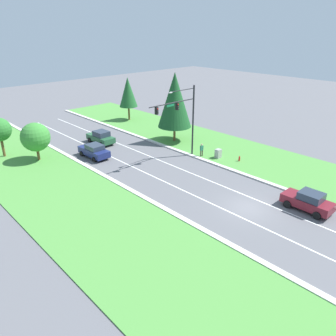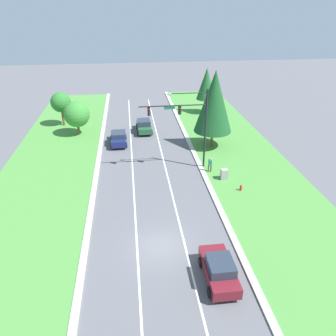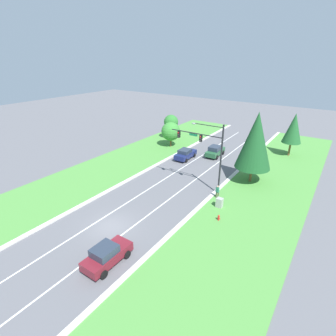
% 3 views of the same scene
% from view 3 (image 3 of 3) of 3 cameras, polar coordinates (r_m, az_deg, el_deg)
% --- Properties ---
extents(ground_plane, '(160.00, 160.00, 0.00)m').
position_cam_3_polar(ground_plane, '(27.44, -12.27, -12.35)').
color(ground_plane, '#5B5B60').
extents(curb_strip_right, '(0.50, 90.00, 0.15)m').
position_cam_3_polar(curb_strip_right, '(24.32, -2.52, -16.90)').
color(curb_strip_right, beige).
rests_on(curb_strip_right, ground_plane).
extents(curb_strip_left, '(0.50, 90.00, 0.15)m').
position_cam_3_polar(curb_strip_left, '(31.20, -19.62, -8.35)').
color(curb_strip_left, beige).
rests_on(curb_strip_left, ground_plane).
extents(grass_verge_right, '(10.00, 90.00, 0.08)m').
position_cam_3_polar(grass_verge_right, '(22.41, 9.16, -21.70)').
color(grass_verge_right, '#4C8E3D').
rests_on(grass_verge_right, ground_plane).
extents(grass_verge_left, '(10.00, 90.00, 0.08)m').
position_cam_3_polar(grass_verge_left, '(35.20, -24.82, -5.52)').
color(grass_verge_left, '#4C8E3D').
rests_on(grass_verge_left, ground_plane).
extents(lane_stripe_inner_left, '(0.14, 81.00, 0.01)m').
position_cam_3_polar(lane_stripe_inner_left, '(28.58, -14.84, -11.02)').
color(lane_stripe_inner_left, white).
rests_on(lane_stripe_inner_left, ground_plane).
extents(lane_stripe_inner_right, '(0.14, 81.00, 0.01)m').
position_cam_3_polar(lane_stripe_inner_right, '(26.37, -9.46, -13.76)').
color(lane_stripe_inner_right, white).
rests_on(lane_stripe_inner_right, ground_plane).
extents(traffic_signal_mast, '(6.97, 0.41, 8.66)m').
position_cam_3_polar(traffic_signal_mast, '(31.61, 8.49, 4.54)').
color(traffic_signal_mast, black).
rests_on(traffic_signal_mast, ground_plane).
extents(navy_sedan, '(2.14, 4.52, 1.68)m').
position_cam_3_polar(navy_sedan, '(42.99, 3.81, 3.07)').
color(navy_sedan, navy).
rests_on(navy_sedan, ground_plane).
extents(burgundy_sedan, '(2.03, 4.27, 1.77)m').
position_cam_3_polar(burgundy_sedan, '(22.92, -13.17, -17.95)').
color(burgundy_sedan, maroon).
rests_on(burgundy_sedan, ground_plane).
extents(forest_sedan, '(2.15, 4.49, 1.80)m').
position_cam_3_polar(forest_sedan, '(44.78, 10.20, 3.66)').
color(forest_sedan, '#235633').
rests_on(forest_sedan, ground_plane).
extents(utility_cabinet, '(0.70, 0.60, 1.17)m').
position_cam_3_polar(utility_cabinet, '(30.05, 11.13, -7.46)').
color(utility_cabinet, '#9E9E99').
rests_on(utility_cabinet, ground_plane).
extents(pedestrian, '(0.41, 0.27, 1.69)m').
position_cam_3_polar(pedestrian, '(31.65, 10.71, -5.01)').
color(pedestrian, '#42382D').
rests_on(pedestrian, ground_plane).
extents(fire_hydrant, '(0.34, 0.20, 0.70)m').
position_cam_3_polar(fire_hydrant, '(27.96, 10.96, -10.62)').
color(fire_hydrant, red).
rests_on(fire_hydrant, ground_plane).
extents(conifer_near_right_tree, '(3.03, 3.03, 7.21)m').
position_cam_3_polar(conifer_near_right_tree, '(47.65, 25.66, 7.80)').
color(conifer_near_right_tree, brown).
rests_on(conifer_near_right_tree, ground_plane).
extents(oak_near_left_tree, '(2.83, 2.83, 4.92)m').
position_cam_3_polar(oak_near_left_tree, '(52.65, 0.67, 9.96)').
color(oak_near_left_tree, brown).
rests_on(oak_near_left_tree, ground_plane).
extents(conifer_far_right_tree, '(4.58, 4.58, 9.45)m').
position_cam_3_polar(conifer_far_right_tree, '(35.12, 18.50, 5.67)').
color(conifer_far_right_tree, brown).
rests_on(conifer_far_right_tree, ground_plane).
extents(oak_far_left_tree, '(3.41, 3.41, 4.63)m').
position_cam_3_polar(oak_far_left_tree, '(48.12, 0.59, 7.96)').
color(oak_far_left_tree, brown).
rests_on(oak_far_left_tree, ground_plane).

